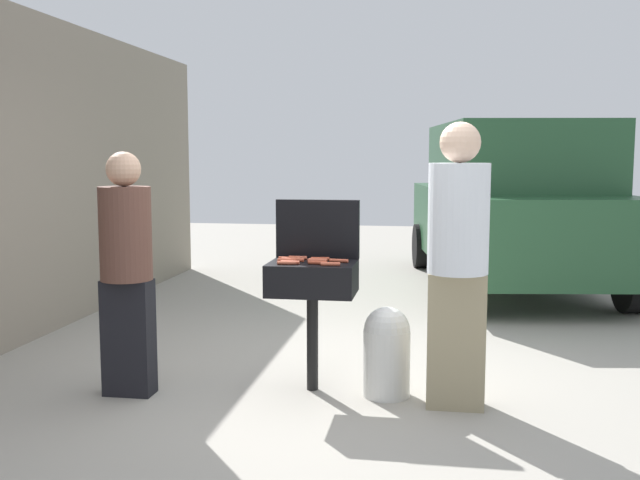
{
  "coord_description": "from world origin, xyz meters",
  "views": [
    {
      "loc": [
        0.69,
        -5.02,
        1.63
      ],
      "look_at": [
        -0.18,
        0.37,
        1.0
      ],
      "focal_mm": 40.83,
      "sensor_mm": 36.0,
      "label": 1
    }
  ],
  "objects_px": {
    "hot_dog_2": "(318,263)",
    "hot_dog_4": "(339,261)",
    "hot_dog_7": "(298,258)",
    "hot_dog_3": "(295,260)",
    "person_left": "(126,265)",
    "hot_dog_9": "(320,259)",
    "hot_dog_11": "(330,264)",
    "bbq_grill": "(312,283)",
    "hot_dog_12": "(287,263)",
    "hot_dog_0": "(317,261)",
    "hot_dog_5": "(287,260)",
    "hot_dog_6": "(291,259)",
    "parked_minivan": "(512,205)",
    "hot_dog_10": "(288,258)",
    "hot_dog_8": "(318,260)",
    "person_right": "(458,255)",
    "propane_tank": "(387,350)",
    "hot_dog_1": "(290,262)"
  },
  "relations": [
    {
      "from": "hot_dog_2",
      "to": "hot_dog_4",
      "type": "bearing_deg",
      "value": 41.73
    },
    {
      "from": "hot_dog_7",
      "to": "hot_dog_4",
      "type": "bearing_deg",
      "value": -18.23
    },
    {
      "from": "hot_dog_3",
      "to": "person_left",
      "type": "relative_size",
      "value": 0.08
    },
    {
      "from": "hot_dog_9",
      "to": "hot_dog_11",
      "type": "distance_m",
      "value": 0.26
    },
    {
      "from": "hot_dog_4",
      "to": "bbq_grill",
      "type": "bearing_deg",
      "value": -172.75
    },
    {
      "from": "hot_dog_12",
      "to": "person_left",
      "type": "bearing_deg",
      "value": -171.3
    },
    {
      "from": "hot_dog_0",
      "to": "hot_dog_3",
      "type": "height_order",
      "value": "same"
    },
    {
      "from": "hot_dog_5",
      "to": "hot_dog_6",
      "type": "height_order",
      "value": "same"
    },
    {
      "from": "bbq_grill",
      "to": "hot_dog_12",
      "type": "relative_size",
      "value": 6.94
    },
    {
      "from": "hot_dog_5",
      "to": "person_left",
      "type": "distance_m",
      "value": 1.09
    },
    {
      "from": "parked_minivan",
      "to": "hot_dog_9",
      "type": "bearing_deg",
      "value": 59.72
    },
    {
      "from": "hot_dog_10",
      "to": "hot_dog_11",
      "type": "height_order",
      "value": "same"
    },
    {
      "from": "hot_dog_8",
      "to": "person_right",
      "type": "bearing_deg",
      "value": -13.63
    },
    {
      "from": "hot_dog_0",
      "to": "hot_dog_11",
      "type": "distance_m",
      "value": 0.17
    },
    {
      "from": "hot_dog_10",
      "to": "hot_dog_0",
      "type": "bearing_deg",
      "value": -21.65
    },
    {
      "from": "person_left",
      "to": "hot_dog_6",
      "type": "bearing_deg",
      "value": 33.69
    },
    {
      "from": "hot_dog_2",
      "to": "hot_dog_10",
      "type": "bearing_deg",
      "value": 144.5
    },
    {
      "from": "hot_dog_7",
      "to": "hot_dog_10",
      "type": "bearing_deg",
      "value": -145.42
    },
    {
      "from": "hot_dog_10",
      "to": "propane_tank",
      "type": "height_order",
      "value": "hot_dog_10"
    },
    {
      "from": "hot_dog_8",
      "to": "hot_dog_9",
      "type": "height_order",
      "value": "same"
    },
    {
      "from": "bbq_grill",
      "to": "parked_minivan",
      "type": "height_order",
      "value": "parked_minivan"
    },
    {
      "from": "hot_dog_4",
      "to": "hot_dog_12",
      "type": "relative_size",
      "value": 1.0
    },
    {
      "from": "hot_dog_5",
      "to": "hot_dog_12",
      "type": "height_order",
      "value": "same"
    },
    {
      "from": "hot_dog_5",
      "to": "parked_minivan",
      "type": "relative_size",
      "value": 0.03
    },
    {
      "from": "hot_dog_6",
      "to": "person_left",
      "type": "relative_size",
      "value": 0.08
    },
    {
      "from": "hot_dog_6",
      "to": "hot_dog_8",
      "type": "relative_size",
      "value": 1.0
    },
    {
      "from": "bbq_grill",
      "to": "person_left",
      "type": "distance_m",
      "value": 1.27
    },
    {
      "from": "hot_dog_9",
      "to": "hot_dog_4",
      "type": "bearing_deg",
      "value": -25.93
    },
    {
      "from": "bbq_grill",
      "to": "hot_dog_8",
      "type": "height_order",
      "value": "hot_dog_8"
    },
    {
      "from": "hot_dog_1",
      "to": "hot_dog_4",
      "type": "height_order",
      "value": "same"
    },
    {
      "from": "hot_dog_11",
      "to": "person_left",
      "type": "bearing_deg",
      "value": -173.45
    },
    {
      "from": "hot_dog_1",
      "to": "hot_dog_5",
      "type": "bearing_deg",
      "value": 115.71
    },
    {
      "from": "hot_dog_3",
      "to": "hot_dog_7",
      "type": "bearing_deg",
      "value": 89.22
    },
    {
      "from": "hot_dog_1",
      "to": "propane_tank",
      "type": "distance_m",
      "value": 0.89
    },
    {
      "from": "bbq_grill",
      "to": "hot_dog_4",
      "type": "distance_m",
      "value": 0.24
    },
    {
      "from": "hot_dog_0",
      "to": "hot_dog_9",
      "type": "bearing_deg",
      "value": 86.98
    },
    {
      "from": "hot_dog_12",
      "to": "person_left",
      "type": "distance_m",
      "value": 1.08
    },
    {
      "from": "hot_dog_8",
      "to": "hot_dog_0",
      "type": "bearing_deg",
      "value": -91.16
    },
    {
      "from": "propane_tank",
      "to": "parked_minivan",
      "type": "bearing_deg",
      "value": 74.39
    },
    {
      "from": "hot_dog_6",
      "to": "hot_dog_12",
      "type": "bearing_deg",
      "value": -86.85
    },
    {
      "from": "hot_dog_5",
      "to": "hot_dog_11",
      "type": "xyz_separation_m",
      "value": [
        0.32,
        -0.12,
        0.0
      ]
    },
    {
      "from": "hot_dog_10",
      "to": "person_right",
      "type": "xyz_separation_m",
      "value": [
        1.17,
        -0.28,
        0.09
      ]
    },
    {
      "from": "hot_dog_0",
      "to": "hot_dog_9",
      "type": "xyz_separation_m",
      "value": [
        0.01,
        0.1,
        0.0
      ]
    },
    {
      "from": "hot_dog_4",
      "to": "person_right",
      "type": "relative_size",
      "value": 0.07
    },
    {
      "from": "hot_dog_10",
      "to": "hot_dog_7",
      "type": "bearing_deg",
      "value": 34.58
    },
    {
      "from": "hot_dog_12",
      "to": "propane_tank",
      "type": "distance_m",
      "value": 0.9
    },
    {
      "from": "hot_dog_7",
      "to": "person_right",
      "type": "xyz_separation_m",
      "value": [
        1.1,
        -0.33,
        0.09
      ]
    },
    {
      "from": "hot_dog_5",
      "to": "hot_dog_9",
      "type": "distance_m",
      "value": 0.24
    },
    {
      "from": "hot_dog_0",
      "to": "hot_dog_10",
      "type": "bearing_deg",
      "value": 158.35
    },
    {
      "from": "hot_dog_10",
      "to": "hot_dog_4",
      "type": "bearing_deg",
      "value": -8.7
    }
  ]
}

